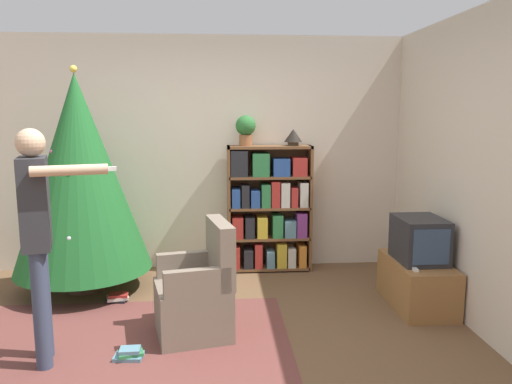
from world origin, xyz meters
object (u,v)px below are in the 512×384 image
(television, at_px, (419,239))
(table_lamp, at_px, (293,136))
(bookshelf, at_px, (268,208))
(armchair, at_px, (198,296))
(standing_person, at_px, (38,227))
(christmas_tree, at_px, (79,174))
(potted_plant, at_px, (246,128))

(television, bearing_deg, table_lamp, 129.77)
(bookshelf, bearing_deg, armchair, -114.17)
(armchair, xyz_separation_m, standing_person, (-1.07, -0.38, 0.67))
(television, xyz_separation_m, table_lamp, (-0.99, 1.19, 0.87))
(television, height_order, table_lamp, table_lamp)
(standing_person, bearing_deg, table_lamp, 119.12)
(television, bearing_deg, armchair, -167.50)
(bookshelf, distance_m, table_lamp, 0.84)
(armchair, distance_m, table_lamp, 2.24)
(standing_person, distance_m, table_lamp, 2.92)
(standing_person, bearing_deg, television, 89.95)
(bookshelf, height_order, standing_person, standing_person)
(christmas_tree, height_order, armchair, christmas_tree)
(armchair, bearing_deg, bookshelf, 143.26)
(standing_person, distance_m, potted_plant, 2.60)
(armchair, relative_size, table_lamp, 4.60)
(standing_person, relative_size, table_lamp, 8.33)
(christmas_tree, distance_m, armchair, 1.82)
(bookshelf, bearing_deg, standing_person, -131.94)
(bookshelf, distance_m, potted_plant, 0.92)
(bookshelf, height_order, christmas_tree, christmas_tree)
(christmas_tree, relative_size, standing_person, 1.32)
(television, xyz_separation_m, standing_person, (-3.05, -0.82, 0.36))
(christmas_tree, height_order, potted_plant, christmas_tree)
(standing_person, relative_size, potted_plant, 5.06)
(potted_plant, bearing_deg, christmas_tree, -162.51)
(christmas_tree, bearing_deg, television, -11.91)
(christmas_tree, bearing_deg, bookshelf, 15.09)
(bookshelf, xyz_separation_m, standing_person, (-1.79, -1.99, 0.28))
(table_lamp, bearing_deg, television, -50.23)
(table_lamp, bearing_deg, potted_plant, 180.00)
(standing_person, bearing_deg, armchair, 94.40)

